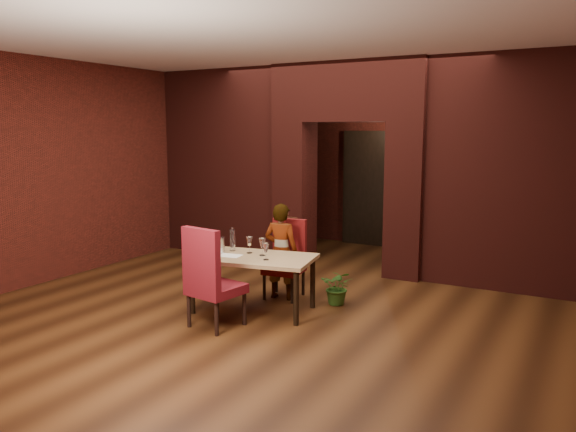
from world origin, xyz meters
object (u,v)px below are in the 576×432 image
object	(u,v)px
wine_glass_a	(249,245)
wine_glass_b	(262,247)
chair_far	(284,259)
person_seated	(281,251)
water_bottle	(232,239)
wine_glass_c	(266,252)
wine_bucket	(218,245)
chair_near	(216,276)
dining_table	(253,283)
potted_plant	(338,287)

from	to	relation	value
wine_glass_a	wine_glass_b	distance (m)	0.21
chair_far	person_seated	distance (m)	0.13
wine_glass_a	water_bottle	bearing A→B (deg)	177.86
wine_glass_c	wine_bucket	size ratio (longest dim) A/B	1.03
chair_near	wine_glass_b	size ratio (longest dim) A/B	5.42
wine_bucket	chair_near	bearing A→B (deg)	-55.96
chair_far	wine_bucket	distance (m)	0.92
chair_far	dining_table	bearing A→B (deg)	-101.37
chair_far	chair_near	bearing A→B (deg)	-101.77
wine_glass_a	wine_glass_c	distance (m)	0.42
chair_near	wine_glass_a	xyz separation A→B (m)	(-0.06, 0.78, 0.21)
chair_far	person_seated	bearing A→B (deg)	-112.43
potted_plant	wine_glass_a	bearing A→B (deg)	-146.87
person_seated	wine_glass_c	size ratio (longest dim) A/B	6.36
person_seated	potted_plant	size ratio (longest dim) A/B	2.77
wine_glass_a	wine_bucket	size ratio (longest dim) A/B	1.06
wine_glass_c	water_bottle	xyz separation A→B (m)	(-0.62, 0.22, 0.05)
wine_glass_a	potted_plant	size ratio (longest dim) A/B	0.45
chair_near	wine_bucket	xyz separation A→B (m)	(-0.41, 0.61, 0.20)
chair_far	wine_glass_c	distance (m)	0.81
water_bottle	chair_near	bearing A→B (deg)	-67.62
chair_far	potted_plant	world-z (taller)	chair_far
wine_glass_c	potted_plant	world-z (taller)	wine_glass_c
chair_near	dining_table	bearing A→B (deg)	-86.53
chair_far	wine_glass_c	bearing A→B (deg)	-82.88
potted_plant	dining_table	bearing A→B (deg)	-137.86
person_seated	wine_glass_a	distance (m)	0.54
chair_near	person_seated	bearing A→B (deg)	-85.70
person_seated	wine_bucket	size ratio (longest dim) A/B	6.52
person_seated	wine_glass_b	world-z (taller)	person_seated
dining_table	person_seated	size ratio (longest dim) A/B	1.16
person_seated	water_bottle	size ratio (longest dim) A/B	4.26
person_seated	wine_glass_a	size ratio (longest dim) A/B	6.16
wine_bucket	potted_plant	distance (m)	1.59
chair_near	wine_glass_b	bearing A→B (deg)	-91.86
wine_glass_c	wine_glass_a	bearing A→B (deg)	150.46
wine_bucket	wine_glass_c	bearing A→B (deg)	-2.81
wine_glass_c	dining_table	bearing A→B (deg)	159.35
chair_near	wine_glass_a	size ratio (longest dim) A/B	5.62
chair_near	wine_glass_c	distance (m)	0.68
wine_glass_a	wine_glass_b	xyz separation A→B (m)	(0.21, -0.04, 0.00)
dining_table	wine_glass_a	distance (m)	0.47
wine_bucket	potted_plant	bearing A→B (deg)	31.41
dining_table	wine_glass_a	bearing A→B (deg)	126.86
wine_glass_a	wine_bucket	bearing A→B (deg)	-153.53
wine_glass_c	water_bottle	world-z (taller)	water_bottle
dining_table	water_bottle	distance (m)	0.64
dining_table	chair_near	xyz separation A→B (m)	(-0.06, -0.66, 0.23)
wine_glass_b	dining_table	bearing A→B (deg)	-133.78
water_bottle	wine_glass_c	bearing A→B (deg)	-19.10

